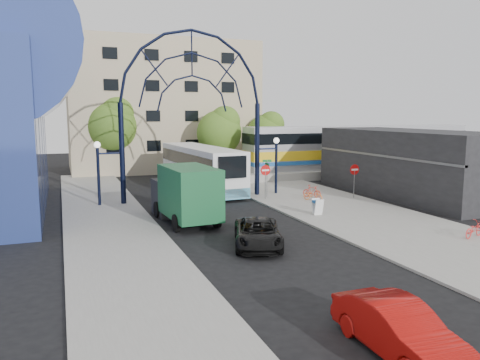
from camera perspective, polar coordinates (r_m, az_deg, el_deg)
name	(u,v)px	position (r m, az deg, el deg)	size (l,w,h in m)	color
ground	(277,254)	(21.45, 4.51, -8.93)	(120.00, 120.00, 0.00)	black
sidewalk_east	(370,219)	(28.80, 15.54, -4.64)	(8.00, 56.00, 0.12)	gray
plaza_west	(114,234)	(25.37, -15.07, -6.35)	(5.00, 50.00, 0.12)	gray
gateway_arch	(192,81)	(33.75, -5.85, 11.97)	(13.64, 0.44, 12.10)	black
stop_sign	(265,173)	(33.69, 3.12, 0.82)	(0.80, 0.07, 2.50)	slate
do_not_enter_sign	(354,173)	(35.01, 13.78, 0.84)	(0.76, 0.07, 2.48)	slate
street_name_sign	(267,170)	(34.38, 3.32, 1.20)	(0.70, 0.70, 2.80)	slate
sandwich_board	(318,205)	(28.97, 9.44, -3.00)	(0.55, 0.61, 0.99)	white
commercial_block_east	(410,163)	(38.02, 20.01, 1.95)	(6.00, 16.00, 5.00)	black
apartment_block	(161,107)	(54.55, -9.65, 8.80)	(20.00, 12.10, 14.00)	tan
train_platform	(360,170)	(50.08, 14.37, 1.15)	(32.00, 5.00, 0.80)	gray
train_car	(360,146)	(49.85, 14.47, 4.01)	(25.10, 3.05, 4.20)	#B7B7BC
tree_north_a	(221,130)	(46.91, -2.38, 6.10)	(4.48, 4.48, 7.00)	#382314
tree_north_b	(113,123)	(48.67, -15.24, 6.67)	(5.12, 5.12, 8.00)	#382314
tree_north_c	(267,132)	(50.98, 3.33, 5.89)	(4.16, 4.16, 6.50)	#382314
city_bus	(201,167)	(38.62, -4.80, 1.55)	(3.71, 13.12, 3.56)	white
green_truck	(185,194)	(27.24, -6.76, -1.69)	(2.88, 6.72, 3.32)	black
black_suv	(258,233)	(22.31, 2.17, -6.51)	(2.15, 4.66, 1.29)	black
red_sedan	(398,329)	(13.47, 18.75, -16.82)	(1.49, 4.28, 1.41)	#A00D09
bike_near_a	(313,195)	(33.61, 8.88, -1.82)	(0.54, 1.54, 0.81)	orange
bike_near_b	(312,191)	(34.72, 8.76, -1.39)	(0.44, 1.55, 0.93)	red
bike_far_a	(474,229)	(26.27, 26.62, -5.38)	(0.55, 1.58, 0.83)	red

